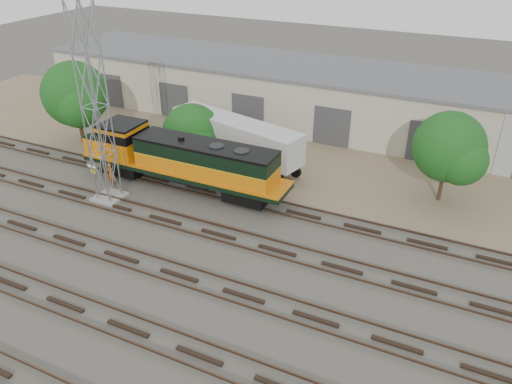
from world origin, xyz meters
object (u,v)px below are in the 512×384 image
at_px(locomotive, 179,159).
at_px(worker, 111,174).
at_px(signal_tower, 96,110).
at_px(semi_trailer, 238,137).

xyz_separation_m(locomotive, worker, (-4.93, -1.85, -1.43)).
relative_size(signal_tower, semi_trailer, 1.11).
distance_m(locomotive, signal_tower, 6.73).
distance_m(signal_tower, semi_trailer, 11.45).
relative_size(signal_tower, worker, 8.12).
height_order(signal_tower, semi_trailer, signal_tower).
distance_m(locomotive, semi_trailer, 5.68).
height_order(locomotive, semi_trailer, locomotive).
height_order(locomotive, worker, locomotive).
bearing_deg(worker, locomotive, -155.26).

